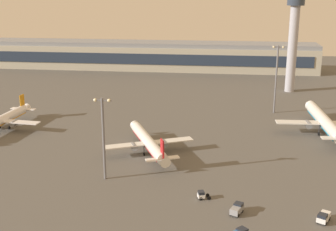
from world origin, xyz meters
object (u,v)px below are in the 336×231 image
Objects in this scene: control_tower at (294,33)px; airplane_far_stand at (1,121)px; pushback_tug at (202,195)px; apron_light_west at (103,133)px; apron_light_central at (276,75)px; airplane_taxiway_distant at (149,142)px; airplane_terminal_side at (325,122)px; baggage_tractor at (324,217)px; maintenance_van at (237,209)px.

control_tower is 134.27m from airplane_far_stand.
airplane_far_stand is at bearing 42.83° from pushback_tug.
apron_light_west is 0.82× the size of apron_light_central.
apron_light_west is (-8.40, -20.26, 9.43)m from airplane_taxiway_distant.
airplane_far_stand is 0.85× the size of airplane_terminal_side.
pushback_tug is (73.15, -44.38, -2.51)m from airplane_far_stand.
airplane_far_stand reaches higher than baggage_tractor.
pushback_tug is (-8.30, 6.30, -0.11)m from maintenance_van.
baggage_tractor is at bearing 18.00° from maintenance_van.
control_tower is 1.44× the size of airplane_taxiway_distant.
airplane_far_stand is 8.07× the size of maintenance_van.
control_tower is at bearing 34.38° from airplane_taxiway_distant.
pushback_tug is 0.75× the size of baggage_tractor.
airplane_far_stand is 113.25m from airplane_terminal_side.
apron_light_central reaches higher than apron_light_west.
apron_light_central is at bearing -154.40° from airplane_far_stand.
airplane_terminal_side is at bearing -51.89° from pushback_tug.
airplane_terminal_side reaches higher than pushback_tug.
airplane_taxiway_distant is 0.91× the size of airplane_far_stand.
airplane_terminal_side is at bearing -59.42° from apron_light_central.
airplane_far_stand is at bearing 142.74° from apron_light_west.
airplane_far_stand reaches higher than maintenance_van.
airplane_terminal_side is at bearing -0.44° from airplane_taxiway_distant.
apron_light_central is (98.19, 34.95, 11.79)m from airplane_far_stand.
apron_light_central is at bearing 101.26° from maintenance_van.
pushback_tug is at bearing -83.02° from airplane_taxiway_distant.
airplane_terminal_side is 1.60× the size of apron_light_central.
control_tower is 42.57m from apron_light_central.
control_tower is 2.19× the size of apron_light_west.
airplane_far_stand is 85.60m from pushback_tug.
airplane_taxiway_distant is 34.00m from pushback_tug.
apron_light_west is at bearing 148.75° from airplane_far_stand.
maintenance_van is at bearing 23.85° from baggage_tractor.
baggage_tractor is (-9.18, -126.22, -26.58)m from control_tower.
maintenance_van is 18.74m from baggage_tractor.
maintenance_van is (26.06, -35.20, -2.30)m from airplane_taxiway_distant.
airplane_far_stand is at bearing -177.98° from airplane_terminal_side.
airplane_far_stand is 8.07× the size of baggage_tractor.
airplane_far_stand is 10.70× the size of pushback_tug.
pushback_tug is at bearing 154.76° from airplane_far_stand.
airplane_terminal_side is at bearing 85.10° from maintenance_van.
baggage_tractor is 0.21× the size of apron_light_west.
control_tower is at bearing 89.95° from airplane_terminal_side.
control_tower is 126.75m from pushback_tug.
airplane_terminal_side is 30.80m from apron_light_central.
maintenance_van is at bearing -102.59° from control_tower.
apron_light_central is at bearing -105.85° from control_tower.
maintenance_van is (81.45, -50.68, -2.40)m from airplane_far_stand.
airplane_taxiway_distant is at bearing 15.65° from pushback_tug.
airplane_terminal_side is 1.94× the size of apron_light_west.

